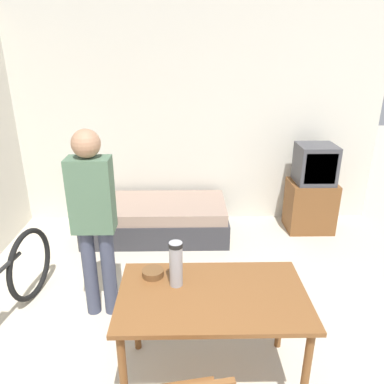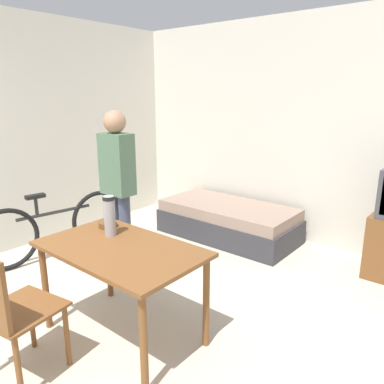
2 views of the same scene
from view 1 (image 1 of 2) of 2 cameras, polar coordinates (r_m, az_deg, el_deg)
name	(u,v)px [view 1 (image 1 of 2)]	position (r m, az deg, el deg)	size (l,w,h in m)	color
wall_back	(179,119)	(4.81, -2.01, 11.01)	(5.08, 0.06, 2.70)	silver
daybed	(156,219)	(4.67, -5.45, -4.10)	(1.74, 0.84, 0.44)	#333338
tv	(312,191)	(4.91, 17.80, 0.11)	(0.57, 0.44, 1.11)	brown
dining_table	(212,305)	(2.55, 3.11, -16.83)	(1.22, 0.74, 0.73)	brown
person_standing	(93,214)	(3.12, -14.80, -3.21)	(0.34, 0.22, 1.65)	#3D4256
thermos_flask	(176,262)	(2.48, -2.46, -10.65)	(0.09, 0.09, 0.32)	#99999E
mate_bowl	(153,273)	(2.66, -5.98, -12.16)	(0.15, 0.15, 0.05)	brown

